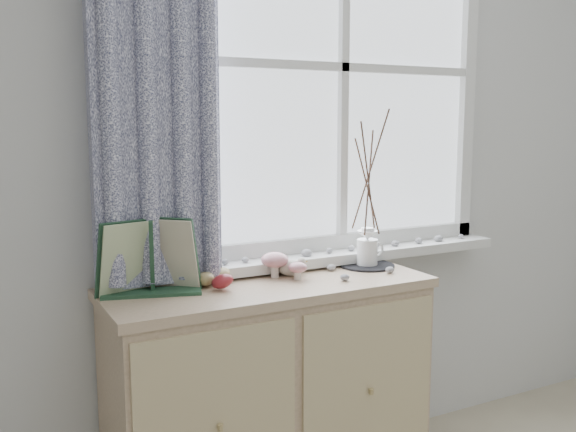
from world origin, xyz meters
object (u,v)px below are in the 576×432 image
Objects in this scene: sideboard at (270,394)px; twig_pitcher at (369,176)px; botanical_book at (153,257)px; toadstool_cluster at (280,262)px.

sideboard is 0.92m from twig_pitcher.
sideboard is 0.70m from botanical_book.
twig_pitcher is (0.89, 0.04, 0.23)m from botanical_book.
toadstool_cluster is (0.49, 0.03, -0.07)m from botanical_book.
twig_pitcher reaches higher than botanical_book.
botanical_book is 2.46× the size of toadstool_cluster.
toadstool_cluster is (0.07, 0.06, 0.48)m from sideboard.
botanical_book is at bearing -171.56° from twig_pitcher.
twig_pitcher reaches higher than sideboard.
twig_pitcher is (0.40, 0.01, 0.31)m from toadstool_cluster.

